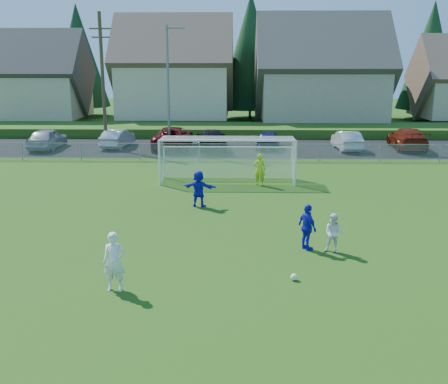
{
  "coord_description": "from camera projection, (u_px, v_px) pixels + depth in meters",
  "views": [
    {
      "loc": [
        0.5,
        -12.58,
        6.62
      ],
      "look_at": [
        0.0,
        8.0,
        1.4
      ],
      "focal_mm": 42.0,
      "sensor_mm": 36.0,
      "label": 1
    }
  ],
  "objects": [
    {
      "name": "player_blue_b",
      "position": [
        199.0,
        189.0,
        24.12
      ],
      "size": [
        1.64,
        0.84,
        1.69
      ],
      "primitive_type": "imported",
      "rotation": [
        0.0,
        0.0,
        2.91
      ],
      "color": "#1319B9",
      "rests_on": "ground"
    },
    {
      "name": "car_b",
      "position": [
        118.0,
        138.0,
        40.56
      ],
      "size": [
        2.01,
        4.39,
        1.4
      ],
      "primitive_type": "imported",
      "rotation": [
        0.0,
        0.0,
        3.01
      ],
      "color": "#B9B9B9",
      "rests_on": "ground"
    },
    {
      "name": "ground",
      "position": [
        217.0,
        318.0,
        13.83
      ],
      "size": [
        160.0,
        160.0,
        0.0
      ],
      "primitive_type": "plane",
      "color": "#193D0C",
      "rests_on": "ground"
    },
    {
      "name": "goalkeeper",
      "position": [
        260.0,
        169.0,
        28.2
      ],
      "size": [
        0.69,
        0.5,
        1.73
      ],
      "primitive_type": "imported",
      "rotation": [
        0.0,
        0.0,
        2.99
      ],
      "color": "#B9DC19",
      "rests_on": "ground"
    },
    {
      "name": "grass_embankment",
      "position": [
        231.0,
        130.0,
        47.65
      ],
      "size": [
        70.0,
        6.0,
        0.8
      ],
      "primitive_type": "cube",
      "color": "#1E420F",
      "rests_on": "ground"
    },
    {
      "name": "utility_pole",
      "position": [
        103.0,
        80.0,
        38.96
      ],
      "size": [
        1.6,
        0.26,
        10.0
      ],
      "color": "#473321",
      "rests_on": "ground"
    },
    {
      "name": "player_white_b",
      "position": [
        334.0,
        233.0,
        18.31
      ],
      "size": [
        0.82,
        0.71,
        1.43
      ],
      "primitive_type": "imported",
      "rotation": [
        0.0,
        0.0,
        -0.29
      ],
      "color": "white",
      "rests_on": "ground"
    },
    {
      "name": "car_c",
      "position": [
        173.0,
        137.0,
        40.12
      ],
      "size": [
        2.81,
        5.96,
        1.65
      ],
      "primitive_type": "imported",
      "rotation": [
        0.0,
        0.0,
        3.15
      ],
      "color": "#51090E",
      "rests_on": "ground"
    },
    {
      "name": "car_f",
      "position": [
        347.0,
        141.0,
        39.29
      ],
      "size": [
        1.69,
        4.4,
        1.43
      ],
      "primitive_type": "imported",
      "rotation": [
        0.0,
        0.0,
        3.18
      ],
      "color": "#BEBEBE",
      "rests_on": "ground"
    },
    {
      "name": "player_white_a",
      "position": [
        114.0,
        262.0,
        15.26
      ],
      "size": [
        0.65,
        0.43,
        1.78
      ],
      "primitive_type": "imported",
      "rotation": [
        0.0,
        0.0,
        -0.0
      ],
      "color": "white",
      "rests_on": "ground"
    },
    {
      "name": "soccer_ball",
      "position": [
        294.0,
        277.0,
        16.13
      ],
      "size": [
        0.22,
        0.22,
        0.22
      ],
      "primitive_type": "sphere",
      "color": "white",
      "rests_on": "ground"
    },
    {
      "name": "asphalt_lot",
      "position": [
        230.0,
        148.0,
        40.48
      ],
      "size": [
        60.0,
        60.0,
        0.0
      ],
      "primitive_type": "plane",
      "color": "black",
      "rests_on": "ground"
    },
    {
      "name": "tree_row",
      "position": [
        242.0,
        57.0,
        59.34
      ],
      "size": [
        65.98,
        12.36,
        13.8
      ],
      "color": "#382616",
      "rests_on": "ground"
    },
    {
      "name": "player_blue_a",
      "position": [
        307.0,
        227.0,
        18.59
      ],
      "size": [
        0.81,
        1.06,
        1.67
      ],
      "primitive_type": "imported",
      "rotation": [
        0.0,
        0.0,
        2.05
      ],
      "color": "#1319B9",
      "rests_on": "ground"
    },
    {
      "name": "soccer_goal",
      "position": [
        228.0,
        152.0,
        28.98
      ],
      "size": [
        7.42,
        1.9,
        2.5
      ],
      "color": "white",
      "rests_on": "ground"
    },
    {
      "name": "car_a",
      "position": [
        47.0,
        139.0,
        39.72
      ],
      "size": [
        1.93,
        4.68,
        1.59
      ],
      "primitive_type": "imported",
      "rotation": [
        0.0,
        0.0,
        3.13
      ],
      "color": "#9E9FA5",
      "rests_on": "ground"
    },
    {
      "name": "car_g",
      "position": [
        407.0,
        139.0,
        39.68
      ],
      "size": [
        2.71,
        5.69,
        1.6
      ],
      "primitive_type": "imported",
      "rotation": [
        0.0,
        0.0,
        3.06
      ],
      "color": "maroon",
      "rests_on": "ground"
    },
    {
      "name": "streetlight",
      "position": [
        169.0,
        85.0,
        37.94
      ],
      "size": [
        1.38,
        0.18,
        9.0
      ],
      "color": "slate",
      "rests_on": "ground"
    },
    {
      "name": "car_e",
      "position": [
        268.0,
        139.0,
        39.95
      ],
      "size": [
        2.08,
        4.27,
        1.4
      ],
      "primitive_type": "imported",
      "rotation": [
        0.0,
        0.0,
        3.04
      ],
      "color": "#16184E",
      "rests_on": "ground"
    },
    {
      "name": "chainlink_fence",
      "position": [
        229.0,
        152.0,
        35.0
      ],
      "size": [
        52.06,
        0.06,
        1.2
      ],
      "color": "gray",
      "rests_on": "ground"
    },
    {
      "name": "car_d",
      "position": [
        211.0,
        139.0,
        39.59
      ],
      "size": [
        2.63,
        5.46,
        1.53
      ],
      "primitive_type": "imported",
      "rotation": [
        0.0,
        0.0,
        3.24
      ],
      "color": "black",
      "rests_on": "ground"
    },
    {
      "name": "houses_row",
      "position": [
        252.0,
        52.0,
        53.13
      ],
      "size": [
        53.9,
        11.45,
        13.27
      ],
      "color": "tan",
      "rests_on": "ground"
    }
  ]
}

